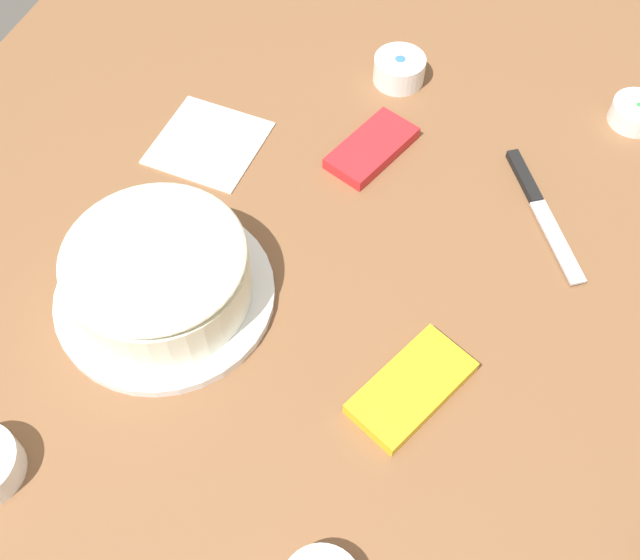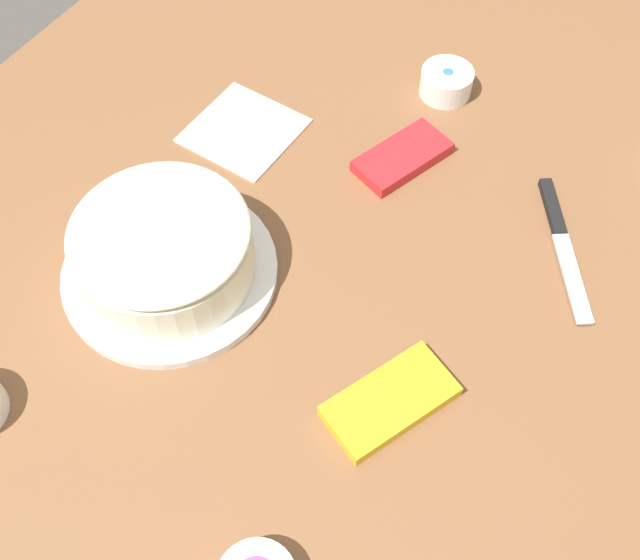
{
  "view_description": "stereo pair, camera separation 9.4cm",
  "coord_description": "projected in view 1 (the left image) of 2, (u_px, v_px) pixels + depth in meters",
  "views": [
    {
      "loc": [
        0.53,
        0.08,
        0.82
      ],
      "look_at": [
        0.04,
        -0.1,
        0.04
      ],
      "focal_mm": 42.31,
      "sensor_mm": 36.0,
      "label": 1
    },
    {
      "loc": [
        0.49,
        0.17,
        0.82
      ],
      "look_at": [
        0.04,
        -0.1,
        0.04
      ],
      "focal_mm": 42.31,
      "sensor_mm": 36.0,
      "label": 2
    }
  ],
  "objects": [
    {
      "name": "ground_plane",
      "position": [
        402.0,
        293.0,
        0.98
      ],
      "size": [
        1.54,
        1.54,
        0.0
      ],
      "primitive_type": "plane",
      "color": "brown"
    },
    {
      "name": "frosted_cake",
      "position": [
        159.0,
        275.0,
        0.93
      ],
      "size": [
        0.28,
        0.28,
        0.11
      ],
      "color": "white",
      "rests_on": "ground_plane"
    },
    {
      "name": "sprinkle_bowl_blue",
      "position": [
        399.0,
        68.0,
        1.18
      ],
      "size": [
        0.08,
        0.08,
        0.04
      ],
      "color": "white",
      "rests_on": "ground_plane"
    },
    {
      "name": "sprinkle_bowl_green",
      "position": [
        636.0,
        112.0,
        1.13
      ],
      "size": [
        0.08,
        0.08,
        0.03
      ],
      "color": "white",
      "rests_on": "ground_plane"
    },
    {
      "name": "spreading_knife",
      "position": [
        537.0,
        202.0,
        1.05
      ],
      "size": [
        0.21,
        0.15,
        0.01
      ],
      "color": "silver",
      "rests_on": "ground_plane"
    },
    {
      "name": "paper_napkin",
      "position": [
        208.0,
        142.0,
        1.12
      ],
      "size": [
        0.16,
        0.16,
        0.01
      ],
      "primitive_type": "cube",
      "rotation": [
        0.0,
        0.0,
        -0.04
      ],
      "color": "white",
      "rests_on": "ground_plane"
    },
    {
      "name": "candy_box_upper",
      "position": [
        412.0,
        388.0,
        0.89
      ],
      "size": [
        0.17,
        0.14,
        0.02
      ],
      "primitive_type": "cube",
      "rotation": [
        0.0,
        0.0,
        -0.43
      ],
      "color": "yellow",
      "rests_on": "ground_plane"
    },
    {
      "name": "candy_box_lower",
      "position": [
        372.0,
        148.0,
        1.1
      ],
      "size": [
        0.16,
        0.11,
        0.02
      ],
      "primitive_type": "cube",
      "rotation": [
        0.0,
        0.0,
        -0.35
      ],
      "color": "red",
      "rests_on": "ground_plane"
    }
  ]
}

